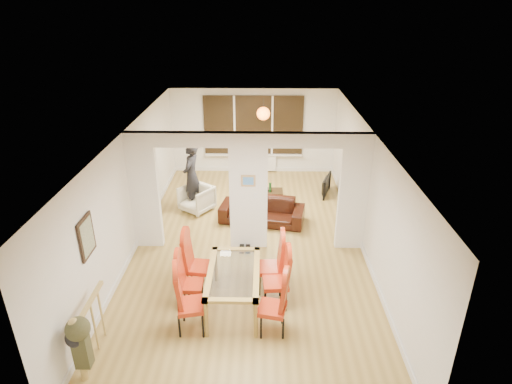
{
  "coord_description": "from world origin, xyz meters",
  "views": [
    {
      "loc": [
        0.3,
        -8.18,
        5.03
      ],
      "look_at": [
        0.15,
        0.6,
        1.03
      ],
      "focal_mm": 30.0,
      "sensor_mm": 36.0,
      "label": 1
    }
  ],
  "objects_px": {
    "coffee_table": "(266,194)",
    "dining_chair_rb": "(276,279)",
    "dining_table": "(234,289)",
    "bowl": "(267,189)",
    "dining_chair_rc": "(270,264)",
    "television": "(324,185)",
    "dining_chair_lb": "(191,281)",
    "dining_chair_lc": "(199,263)",
    "dining_chair_la": "(192,301)",
    "dining_chair_ra": "(272,304)",
    "sofa": "(262,211)",
    "bottle": "(270,187)",
    "armchair": "(197,199)",
    "person": "(192,176)"
  },
  "relations": [
    {
      "from": "dining_chair_la",
      "to": "dining_chair_rc",
      "type": "distance_m",
      "value": 1.68
    },
    {
      "from": "dining_table",
      "to": "armchair",
      "type": "relative_size",
      "value": 2.16
    },
    {
      "from": "dining_chair_lc",
      "to": "coffee_table",
      "type": "bearing_deg",
      "value": 78.96
    },
    {
      "from": "coffee_table",
      "to": "armchair",
      "type": "bearing_deg",
      "value": -155.68
    },
    {
      "from": "dining_chair_lc",
      "to": "television",
      "type": "relative_size",
      "value": 1.25
    },
    {
      "from": "dining_chair_la",
      "to": "armchair",
      "type": "bearing_deg",
      "value": 85.44
    },
    {
      "from": "dining_table",
      "to": "television",
      "type": "distance_m",
      "value": 5.34
    },
    {
      "from": "dining_chair_lb",
      "to": "television",
      "type": "xyz_separation_m",
      "value": [
        2.95,
        4.84,
        -0.25
      ]
    },
    {
      "from": "television",
      "to": "bottle",
      "type": "bearing_deg",
      "value": 121.74
    },
    {
      "from": "dining_table",
      "to": "bottle",
      "type": "height_order",
      "value": "dining_table"
    },
    {
      "from": "person",
      "to": "bottle",
      "type": "bearing_deg",
      "value": 116.71
    },
    {
      "from": "dining_chair_rc",
      "to": "bowl",
      "type": "height_order",
      "value": "dining_chair_rc"
    },
    {
      "from": "armchair",
      "to": "dining_chair_ra",
      "type": "bearing_deg",
      "value": -31.0
    },
    {
      "from": "dining_chair_ra",
      "to": "television",
      "type": "relative_size",
      "value": 1.18
    },
    {
      "from": "dining_chair_lc",
      "to": "dining_chair_rc",
      "type": "height_order",
      "value": "dining_chair_lc"
    },
    {
      "from": "coffee_table",
      "to": "bowl",
      "type": "distance_m",
      "value": 0.13
    },
    {
      "from": "dining_chair_rc",
      "to": "bottle",
      "type": "relative_size",
      "value": 3.94
    },
    {
      "from": "dining_chair_rb",
      "to": "television",
      "type": "height_order",
      "value": "dining_chair_rb"
    },
    {
      "from": "television",
      "to": "coffee_table",
      "type": "bearing_deg",
      "value": 118.28
    },
    {
      "from": "bowl",
      "to": "person",
      "type": "bearing_deg",
      "value": -162.06
    },
    {
      "from": "dining_chair_lb",
      "to": "person",
      "type": "bearing_deg",
      "value": 98.83
    },
    {
      "from": "dining_chair_lb",
      "to": "sofa",
      "type": "xyz_separation_m",
      "value": [
        1.23,
        3.17,
        -0.22
      ]
    },
    {
      "from": "dining_chair_ra",
      "to": "television",
      "type": "height_order",
      "value": "dining_chair_ra"
    },
    {
      "from": "person",
      "to": "dining_table",
      "type": "bearing_deg",
      "value": 30.71
    },
    {
      "from": "dining_chair_la",
      "to": "sofa",
      "type": "xyz_separation_m",
      "value": [
        1.12,
        3.78,
        -0.28
      ]
    },
    {
      "from": "dining_chair_lb",
      "to": "coffee_table",
      "type": "height_order",
      "value": "dining_chair_lb"
    },
    {
      "from": "dining_chair_rc",
      "to": "dining_chair_lc",
      "type": "bearing_deg",
      "value": 177.81
    },
    {
      "from": "dining_chair_la",
      "to": "coffee_table",
      "type": "height_order",
      "value": "dining_chair_la"
    },
    {
      "from": "armchair",
      "to": "bottle",
      "type": "bearing_deg",
      "value": 57.1
    },
    {
      "from": "armchair",
      "to": "dining_chair_rc",
      "type": "bearing_deg",
      "value": -24.65
    },
    {
      "from": "dining_chair_la",
      "to": "dining_chair_ra",
      "type": "xyz_separation_m",
      "value": [
        1.3,
        -0.02,
        -0.03
      ]
    },
    {
      "from": "dining_chair_la",
      "to": "sofa",
      "type": "distance_m",
      "value": 3.95
    },
    {
      "from": "television",
      "to": "bowl",
      "type": "bearing_deg",
      "value": 117.38
    },
    {
      "from": "dining_table",
      "to": "armchair",
      "type": "height_order",
      "value": "dining_table"
    },
    {
      "from": "dining_table",
      "to": "bowl",
      "type": "relative_size",
      "value": 7.34
    },
    {
      "from": "coffee_table",
      "to": "dining_chair_rb",
      "type": "bearing_deg",
      "value": -88.25
    },
    {
      "from": "dining_chair_la",
      "to": "dining_chair_lb",
      "type": "height_order",
      "value": "dining_chair_la"
    },
    {
      "from": "dining_chair_la",
      "to": "sofa",
      "type": "bearing_deg",
      "value": 61.61
    },
    {
      "from": "dining_chair_rb",
      "to": "bottle",
      "type": "relative_size",
      "value": 3.79
    },
    {
      "from": "dining_chair_rb",
      "to": "bowl",
      "type": "relative_size",
      "value": 5.08
    },
    {
      "from": "dining_chair_lb",
      "to": "dining_chair_lc",
      "type": "xyz_separation_m",
      "value": [
        0.08,
        0.48,
        0.06
      ]
    },
    {
      "from": "sofa",
      "to": "bowl",
      "type": "xyz_separation_m",
      "value": [
        0.14,
        1.41,
        -0.06
      ]
    },
    {
      "from": "dining_chair_rc",
      "to": "bottle",
      "type": "distance_m",
      "value": 4.0
    },
    {
      "from": "dining_chair_ra",
      "to": "bottle",
      "type": "height_order",
      "value": "dining_chair_ra"
    },
    {
      "from": "dining_chair_rc",
      "to": "sofa",
      "type": "distance_m",
      "value": 2.71
    },
    {
      "from": "dining_chair_ra",
      "to": "bowl",
      "type": "bearing_deg",
      "value": 102.93
    },
    {
      "from": "dining_table",
      "to": "bottle",
      "type": "bearing_deg",
      "value": 81.24
    },
    {
      "from": "bowl",
      "to": "bottle",
      "type": "bearing_deg",
      "value": -53.82
    },
    {
      "from": "bottle",
      "to": "bowl",
      "type": "xyz_separation_m",
      "value": [
        -0.08,
        0.11,
        -0.12
      ]
    },
    {
      "from": "dining_chair_la",
      "to": "armchair",
      "type": "xyz_separation_m",
      "value": [
        -0.56,
        4.35,
        -0.24
      ]
    }
  ]
}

